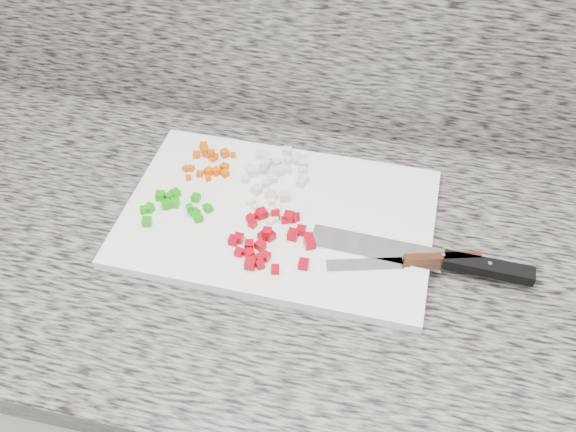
% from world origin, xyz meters
% --- Properties ---
extents(cabinet, '(3.92, 0.62, 0.86)m').
position_xyz_m(cabinet, '(0.00, 1.44, 0.43)').
color(cabinet, white).
rests_on(cabinet, ground).
extents(countertop, '(3.96, 0.64, 0.04)m').
position_xyz_m(countertop, '(0.00, 1.44, 0.88)').
color(countertop, slate).
rests_on(countertop, cabinet).
extents(cutting_board, '(0.48, 0.32, 0.02)m').
position_xyz_m(cutting_board, '(-0.09, 1.49, 0.91)').
color(cutting_board, white).
rests_on(cutting_board, countertop).
extents(carrot_pile, '(0.08, 0.09, 0.02)m').
position_xyz_m(carrot_pile, '(-0.23, 1.58, 0.92)').
color(carrot_pile, '#D75204').
rests_on(carrot_pile, cutting_board).
extents(onion_pile, '(0.11, 0.13, 0.02)m').
position_xyz_m(onion_pile, '(-0.11, 1.58, 0.92)').
color(onion_pile, beige).
rests_on(onion_pile, cutting_board).
extents(green_pepper_pile, '(0.11, 0.09, 0.02)m').
position_xyz_m(green_pepper_pile, '(-0.25, 1.47, 0.92)').
color(green_pepper_pile, '#19950D').
rests_on(green_pepper_pile, cutting_board).
extents(red_pepper_pile, '(0.13, 0.12, 0.02)m').
position_xyz_m(red_pepper_pile, '(-0.09, 1.43, 0.92)').
color(red_pepper_pile, '#A60211').
rests_on(red_pepper_pile, cutting_board).
extents(garlic_pile, '(0.06, 0.06, 0.01)m').
position_xyz_m(garlic_pile, '(-0.11, 1.49, 0.92)').
color(garlic_pile, '#FAF0C1').
rests_on(garlic_pile, cutting_board).
extents(chef_knife, '(0.32, 0.05, 0.02)m').
position_xyz_m(chef_knife, '(0.17, 1.45, 0.92)').
color(chef_knife, silver).
rests_on(chef_knife, cutting_board).
extents(paring_knife, '(0.22, 0.08, 0.02)m').
position_xyz_m(paring_knife, '(0.14, 1.44, 0.92)').
color(paring_knife, silver).
rests_on(paring_knife, cutting_board).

